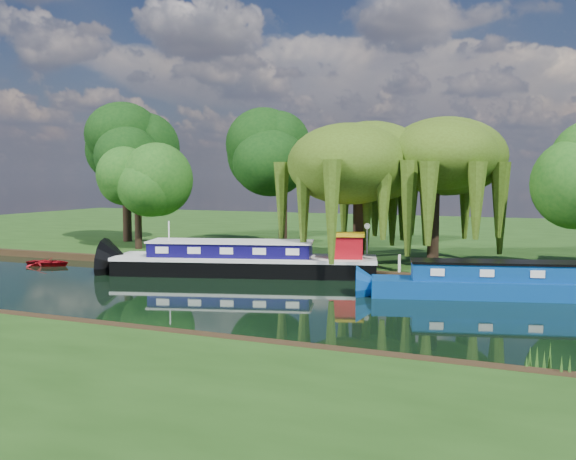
% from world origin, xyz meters
% --- Properties ---
extents(ground, '(120.00, 120.00, 0.00)m').
position_xyz_m(ground, '(0.00, 0.00, 0.00)').
color(ground, black).
extents(far_bank, '(120.00, 52.00, 0.45)m').
position_xyz_m(far_bank, '(0.00, 34.00, 0.23)').
color(far_bank, '#1A3B10').
rests_on(far_bank, ground).
extents(dutch_barge, '(15.95, 7.79, 3.29)m').
position_xyz_m(dutch_barge, '(-5.85, 6.90, 0.82)').
color(dutch_barge, black).
rests_on(dutch_barge, ground).
extents(narrowboat, '(13.20, 5.57, 1.91)m').
position_xyz_m(narrowboat, '(9.06, 5.20, 0.68)').
color(narrowboat, navy).
rests_on(narrowboat, ground).
extents(red_dinghy, '(3.20, 2.53, 0.60)m').
position_xyz_m(red_dinghy, '(-19.52, 5.15, 0.00)').
color(red_dinghy, maroon).
rests_on(red_dinghy, ground).
extents(willow_left, '(6.89, 6.89, 8.26)m').
position_xyz_m(willow_left, '(-0.19, 10.99, 6.45)').
color(willow_left, black).
rests_on(willow_left, far_bank).
extents(willow_right, '(6.69, 6.69, 8.15)m').
position_xyz_m(willow_right, '(4.18, 12.21, 6.40)').
color(willow_right, black).
rests_on(willow_right, far_bank).
extents(tree_far_left, '(4.70, 4.70, 7.57)m').
position_xyz_m(tree_far_left, '(-17.60, 12.33, 5.64)').
color(tree_far_left, black).
rests_on(tree_far_left, far_bank).
extents(tree_far_back, '(6.10, 6.10, 10.25)m').
position_xyz_m(tree_far_back, '(-21.68, 16.42, 7.58)').
color(tree_far_back, black).
rests_on(tree_far_back, far_bank).
extents(tree_far_mid, '(5.90, 5.90, 9.65)m').
position_xyz_m(tree_far_mid, '(-8.22, 17.79, 7.09)').
color(tree_far_mid, black).
rests_on(tree_far_mid, far_bank).
extents(lamppost, '(0.36, 0.36, 2.56)m').
position_xyz_m(lamppost, '(0.50, 10.50, 2.42)').
color(lamppost, silver).
rests_on(lamppost, far_bank).
extents(mooring_posts, '(19.16, 0.16, 1.00)m').
position_xyz_m(mooring_posts, '(-0.50, 8.40, 0.95)').
color(mooring_posts, silver).
rests_on(mooring_posts, far_bank).
extents(reeds_near, '(33.70, 1.50, 1.10)m').
position_xyz_m(reeds_near, '(6.87, -7.57, 0.55)').
color(reeds_near, '#275015').
rests_on(reeds_near, ground).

